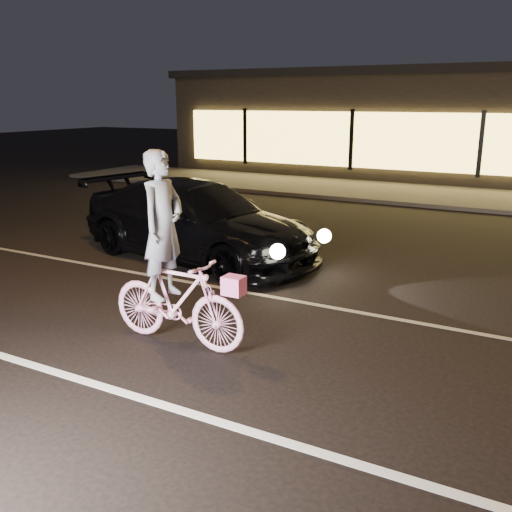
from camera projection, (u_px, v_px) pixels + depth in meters
The scene contains 7 objects.
ground at pixel (293, 364), 6.77m from camera, with size 90.00×90.00×0.00m, color black.
lane_stripe_near at pixel (227, 425), 5.50m from camera, with size 60.00×0.12×0.01m, color silver.
lane_stripe_far at pixel (349, 311), 8.46m from camera, with size 60.00×0.10×0.01m, color gray.
sidewalk at pixel (468, 198), 17.78m from camera, with size 30.00×4.00×0.12m, color #383533.
storefront at pixel (497, 123), 22.29m from camera, with size 25.40×8.42×4.20m.
cyclist at pixel (173, 278), 7.12m from camera, with size 1.95×0.67×2.46m.
sedan at pixel (197, 221), 11.10m from camera, with size 5.49×3.03×1.50m.
Camera 1 is at (2.56, -5.65, 3.03)m, focal length 40.00 mm.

